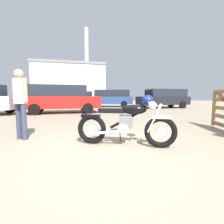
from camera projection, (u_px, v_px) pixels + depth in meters
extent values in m
plane|color=gray|center=(108.00, 151.00, 2.93)|extent=(80.00, 80.00, 0.00)
torus|color=black|center=(161.00, 132.00, 3.11)|extent=(0.64, 0.31, 0.64)
cylinder|color=silver|center=(161.00, 132.00, 3.11)|extent=(0.20, 0.13, 0.18)
torus|color=black|center=(92.00, 129.00, 3.39)|extent=(0.64, 0.31, 0.64)
cylinder|color=silver|center=(92.00, 129.00, 3.39)|extent=(0.20, 0.13, 0.18)
cube|color=silver|center=(161.00, 117.00, 3.08)|extent=(0.38, 0.24, 0.06)
cube|color=black|center=(91.00, 116.00, 3.36)|extent=(0.42, 0.25, 0.07)
cylinder|color=silver|center=(154.00, 117.00, 3.18)|extent=(0.28, 0.13, 0.58)
cylinder|color=silver|center=(155.00, 118.00, 3.03)|extent=(0.28, 0.13, 0.58)
sphere|color=silver|center=(152.00, 106.00, 3.09)|extent=(0.17, 0.17, 0.17)
cylinder|color=silver|center=(148.00, 102.00, 3.10)|extent=(0.23, 0.60, 0.03)
sphere|color=navy|center=(148.00, 101.00, 3.39)|extent=(0.25, 0.25, 0.25)
cylinder|color=black|center=(128.00, 118.00, 3.21)|extent=(0.73, 0.30, 0.47)
ellipsoid|color=black|center=(134.00, 110.00, 3.17)|extent=(0.56, 0.38, 0.20)
cube|color=black|center=(112.00, 111.00, 3.26)|extent=(0.58, 0.36, 0.09)
cube|color=slate|center=(126.00, 122.00, 3.23)|extent=(0.30, 0.25, 0.26)
cylinder|color=silver|center=(124.00, 129.00, 3.25)|extent=(0.27, 0.26, 0.22)
cylinder|color=silver|center=(107.00, 131.00, 3.43)|extent=(0.68, 0.28, 0.14)
cylinder|color=silver|center=(105.00, 133.00, 3.23)|extent=(0.68, 0.28, 0.14)
cylinder|color=black|center=(120.00, 136.00, 3.45)|extent=(0.09, 0.23, 0.33)
cube|color=olive|center=(214.00, 108.00, 5.31)|extent=(0.10, 0.11, 1.20)
cylinder|color=#383D51|center=(19.00, 121.00, 3.75)|extent=(0.12, 0.12, 0.86)
cylinder|color=#383D51|center=(24.00, 122.00, 3.69)|extent=(0.12, 0.12, 0.86)
cylinder|color=#B2B2B7|center=(20.00, 91.00, 3.65)|extent=(0.30, 0.30, 0.58)
cylinder|color=tan|center=(14.00, 90.00, 3.72)|extent=(0.08, 0.08, 0.55)
cylinder|color=tan|center=(25.00, 90.00, 3.58)|extent=(0.08, 0.08, 0.55)
sphere|color=tan|center=(19.00, 74.00, 3.61)|extent=(0.22, 0.22, 0.22)
cylinder|color=black|center=(85.00, 107.00, 11.25)|extent=(0.67, 0.31, 0.64)
cylinder|color=black|center=(88.00, 108.00, 9.57)|extent=(0.67, 0.31, 0.64)
cylinder|color=black|center=(39.00, 107.00, 10.41)|extent=(0.67, 0.31, 0.64)
cylinder|color=black|center=(34.00, 110.00, 8.73)|extent=(0.67, 0.31, 0.64)
cube|color=red|center=(63.00, 102.00, 9.95)|extent=(4.92, 2.48, 0.74)
cube|color=#232833|center=(57.00, 91.00, 9.80)|extent=(3.71, 2.13, 0.68)
cylinder|color=black|center=(0.00, 106.00, 12.37)|extent=(0.63, 0.23, 0.62)
cylinder|color=black|center=(12.00, 105.00, 14.08)|extent=(0.63, 0.23, 0.62)
cylinder|color=black|center=(94.00, 104.00, 15.46)|extent=(0.66, 0.31, 0.64)
cylinder|color=black|center=(96.00, 103.00, 17.21)|extent=(0.66, 0.31, 0.64)
cylinder|color=black|center=(124.00, 104.00, 15.39)|extent=(0.66, 0.31, 0.64)
cylinder|color=black|center=(123.00, 103.00, 17.14)|extent=(0.66, 0.31, 0.64)
cube|color=#2D4784|center=(109.00, 100.00, 16.26)|extent=(4.91, 2.46, 0.74)
cube|color=#232833|center=(112.00, 93.00, 16.19)|extent=(3.70, 2.12, 0.68)
cylinder|color=black|center=(153.00, 105.00, 13.32)|extent=(0.66, 0.29, 0.64)
cylinder|color=black|center=(144.00, 104.00, 15.02)|extent=(0.66, 0.29, 0.64)
cylinder|color=black|center=(183.00, 105.00, 14.06)|extent=(0.66, 0.29, 0.64)
cylinder|color=black|center=(171.00, 104.00, 15.76)|extent=(0.66, 0.29, 0.64)
cube|color=black|center=(163.00, 101.00, 14.50)|extent=(4.88, 2.32, 0.74)
cube|color=#232833|center=(166.00, 93.00, 14.51)|extent=(3.67, 2.02, 0.68)
cylinder|color=black|center=(10.00, 108.00, 9.89)|extent=(0.64, 0.22, 0.64)
cylinder|color=black|center=(94.00, 103.00, 19.77)|extent=(0.63, 0.25, 0.62)
cylinder|color=black|center=(95.00, 103.00, 18.10)|extent=(0.63, 0.25, 0.62)
cylinder|color=black|center=(72.00, 103.00, 19.20)|extent=(0.63, 0.25, 0.62)
cylinder|color=black|center=(71.00, 103.00, 17.53)|extent=(0.63, 0.25, 0.62)
cube|color=#2D4784|center=(83.00, 100.00, 18.61)|extent=(4.33, 2.07, 0.72)
cube|color=#232833|center=(83.00, 94.00, 18.55)|extent=(2.13, 1.73, 0.64)
cube|color=beige|center=(70.00, 84.00, 38.91)|extent=(17.08, 10.07, 8.55)
cube|color=gray|center=(70.00, 65.00, 38.47)|extent=(17.40, 10.40, 0.50)
cylinder|color=beige|center=(86.00, 48.00, 38.93)|extent=(1.10, 1.10, 9.56)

